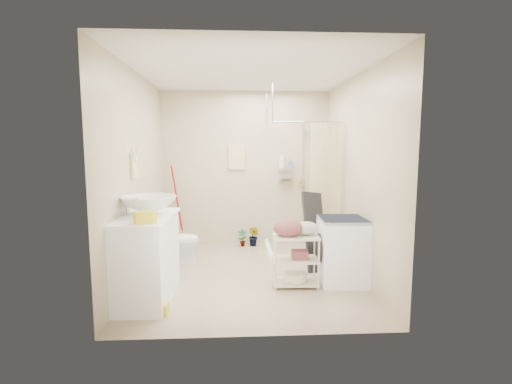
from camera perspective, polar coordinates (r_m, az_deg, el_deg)
floor at (r=5.00m, az=-1.05°, el=-12.60°), size 3.20×3.20×0.00m
ceiling at (r=4.80m, az=-1.12°, el=18.10°), size 2.80×3.20×0.04m
wall_back at (r=6.32m, az=-1.59°, el=3.58°), size 2.80×0.04×2.60m
wall_front at (r=3.13m, az=-0.07°, el=0.10°), size 2.80×0.04×2.60m
wall_left at (r=4.88m, az=-17.76°, el=2.24°), size 0.04×3.20×2.60m
wall_right at (r=4.97m, az=15.27°, el=2.41°), size 0.04×3.20×2.60m
vanity at (r=4.28m, az=-16.64°, el=-9.69°), size 0.62×1.08×0.94m
sink at (r=4.22m, az=-16.15°, el=-1.95°), size 0.70×0.70×0.21m
counter_basket at (r=3.78m, az=-16.70°, el=-3.73°), size 0.25×0.22×0.11m
floor_basket at (r=4.02m, az=-14.84°, el=-16.67°), size 0.29×0.23×0.16m
toilet at (r=5.49m, az=-12.27°, el=-7.29°), size 0.69×0.43×0.67m
mop at (r=6.38m, az=-12.34°, el=-2.16°), size 0.15×0.15×1.36m
potted_plant_a at (r=6.30m, az=-2.12°, el=-7.05°), size 0.16×0.11×0.29m
potted_plant_b at (r=6.31m, az=-0.33°, el=-6.82°), size 0.24×0.24×0.34m
hanging_towel at (r=6.29m, az=-2.96°, el=5.38°), size 0.28×0.03×0.42m
towel_ring at (r=4.67m, az=-18.22°, el=4.12°), size 0.04×0.22×0.34m
tp_holder at (r=5.00m, az=-16.92°, el=-4.34°), size 0.08×0.12×0.14m
shower at (r=5.88m, az=6.87°, el=0.83°), size 1.10×1.10×2.10m
shampoo_bottle_a at (r=6.27m, az=4.02°, el=4.93°), size 0.12×0.12×0.26m
shampoo_bottle_b at (r=6.29m, az=5.32°, el=4.41°), size 0.08×0.08×0.15m
washing_machine at (r=4.75m, az=13.14°, el=-8.73°), size 0.58×0.60×0.81m
laundry_rack at (r=4.54m, az=6.14°, el=-9.73°), size 0.55×0.33×0.75m
ironing_board at (r=4.99m, az=9.02°, el=-6.07°), size 0.32×0.23×1.11m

